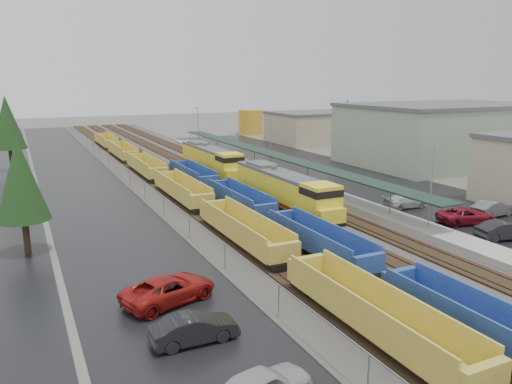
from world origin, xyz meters
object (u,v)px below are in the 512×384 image
parked_car_east_b (466,216)px  locomotive_lead (285,190)px  well_string_yellow (182,191)px  parked_car_east_a (504,230)px  locomotive_trail (211,161)px  well_string_blue (318,243)px  parked_car_east_e (493,209)px  parked_car_west_b (194,329)px  parked_car_west_c (169,289)px  storage_tank (251,122)px  parked_car_east_c (405,201)px

parked_car_east_b → locomotive_lead: bearing=65.3°
well_string_yellow → parked_car_east_a: 32.24m
locomotive_trail → well_string_blue: 33.77m
parked_car_east_e → well_string_blue: bearing=91.9°
well_string_blue → parked_car_east_a: 16.72m
locomotive_trail → well_string_yellow: (-8.00, -11.84, -1.12)m
parked_car_east_a → locomotive_lead: bearing=49.7°
parked_car_west_b → parked_car_west_c: parked_car_west_c is taller
well_string_blue → parked_car_west_b: 15.03m
storage_tank → parked_car_east_e: (-10.47, -78.65, -2.18)m
locomotive_trail → parked_car_east_a: locomotive_trail is taller
parked_car_west_c → storage_tank: bearing=-47.0°
locomotive_lead → well_string_yellow: bearing=131.1°
locomotive_trail → parked_car_east_c: size_ratio=3.84×
parked_car_east_e → parked_car_west_b: bearing=102.8°
parked_car_east_c → locomotive_trail: bearing=26.6°
locomotive_lead → well_string_yellow: (-8.00, 9.16, -1.12)m
storage_tank → parked_car_east_a: 85.64m
parked_car_west_c → parked_car_east_a: bearing=-109.8°
locomotive_trail → parked_car_east_c: (12.15, -24.99, -1.56)m
parked_car_east_b → parked_car_west_c: bearing=113.2°
locomotive_lead → storage_tank: 73.91m
well_string_yellow → parked_car_west_c: well_string_yellow is taller
parked_car_east_a → parked_car_east_b: (0.94, 4.81, -0.04)m
parked_car_west_c → parked_car_east_e: 34.57m
storage_tank → parked_car_east_a: storage_tank is taller
locomotive_trail → parked_car_east_a: bearing=-71.4°
locomotive_trail → parked_car_east_e: bearing=-60.6°
locomotive_trail → well_string_blue: size_ratio=0.26×
well_string_yellow → parked_car_east_b: size_ratio=21.11×
locomotive_lead → locomotive_trail: size_ratio=1.00×
storage_tank → parked_car_east_a: size_ratio=1.24×
storage_tank → parked_car_east_c: size_ratio=1.24×
storage_tank → parked_car_west_c: storage_tank is taller
parked_car_east_e → parked_car_east_b: bearing=95.1°
parked_car_east_a → parked_car_east_e: (5.29, 5.50, 0.01)m
locomotive_trail → storage_tank: size_ratio=3.11×
parked_car_west_b → parked_car_east_c: (28.82, 16.60, -0.05)m
well_string_blue → parked_car_west_c: (-12.51, -2.89, -0.28)m
parked_car_west_b → well_string_blue: bearing=-57.2°
locomotive_lead → parked_car_west_c: (-16.51, -15.40, -1.44)m
locomotive_trail → well_string_yellow: bearing=-124.1°
parked_car_west_b → parked_car_east_e: size_ratio=0.93×
storage_tank → parked_car_east_b: size_ratio=1.10×
well_string_yellow → parked_car_east_e: well_string_yellow is taller
locomotive_lead → well_string_yellow: 12.22m
well_string_blue → parked_car_east_b: size_ratio=13.42×
parked_car_west_c → parked_car_east_a: (28.90, -0.41, -0.03)m
parked_car_west_b → parked_car_east_a: size_ratio=0.94×
parked_car_east_e → storage_tank: bearing=-11.4°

